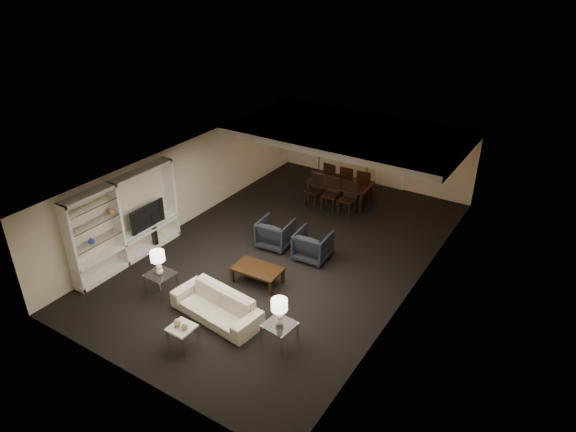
% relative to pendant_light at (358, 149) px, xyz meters
% --- Properties ---
extents(floor, '(11.00, 11.00, 0.00)m').
position_rel_pendant_light_xyz_m(floor, '(-0.30, -3.50, -1.92)').
color(floor, black).
rests_on(floor, ground).
extents(ceiling, '(7.00, 11.00, 0.02)m').
position_rel_pendant_light_xyz_m(ceiling, '(-0.30, -3.50, 0.58)').
color(ceiling, silver).
rests_on(ceiling, ground).
extents(wall_back, '(7.00, 0.02, 2.50)m').
position_rel_pendant_light_xyz_m(wall_back, '(-0.30, 2.00, -0.67)').
color(wall_back, beige).
rests_on(wall_back, ground).
extents(wall_front, '(7.00, 0.02, 2.50)m').
position_rel_pendant_light_xyz_m(wall_front, '(-0.30, -9.00, -0.67)').
color(wall_front, beige).
rests_on(wall_front, ground).
extents(wall_left, '(0.02, 11.00, 2.50)m').
position_rel_pendant_light_xyz_m(wall_left, '(-3.80, -3.50, -0.67)').
color(wall_left, beige).
rests_on(wall_left, ground).
extents(wall_right, '(0.02, 11.00, 2.50)m').
position_rel_pendant_light_xyz_m(wall_right, '(3.20, -3.50, -0.67)').
color(wall_right, beige).
rests_on(wall_right, ground).
extents(ceiling_soffit, '(7.00, 4.00, 0.20)m').
position_rel_pendant_light_xyz_m(ceiling_soffit, '(-0.30, 0.00, 0.48)').
color(ceiling_soffit, silver).
rests_on(ceiling_soffit, ceiling).
extents(curtains, '(1.50, 0.12, 2.40)m').
position_rel_pendant_light_xyz_m(curtains, '(-1.20, 1.92, -0.72)').
color(curtains, beige).
rests_on(curtains, wall_back).
extents(door, '(0.90, 0.05, 2.10)m').
position_rel_pendant_light_xyz_m(door, '(0.40, 1.97, -0.87)').
color(door, silver).
rests_on(door, wall_back).
extents(painting, '(0.95, 0.04, 0.65)m').
position_rel_pendant_light_xyz_m(painting, '(1.80, 1.96, -0.37)').
color(painting, '#142D38').
rests_on(painting, wall_back).
extents(media_unit, '(0.38, 3.40, 2.35)m').
position_rel_pendant_light_xyz_m(media_unit, '(-3.61, -6.10, -0.74)').
color(media_unit, white).
rests_on(media_unit, wall_left).
extents(pendant_light, '(0.52, 0.52, 0.24)m').
position_rel_pendant_light_xyz_m(pendant_light, '(0.00, 0.00, 0.00)').
color(pendant_light, '#D8591E').
rests_on(pendant_light, ceiling_soffit).
extents(sofa, '(2.27, 1.10, 0.64)m').
position_rel_pendant_light_xyz_m(sofa, '(-0.15, -6.74, -1.60)').
color(sofa, beige).
rests_on(sofa, floor).
extents(coffee_table, '(1.23, 0.76, 0.43)m').
position_rel_pendant_light_xyz_m(coffee_table, '(-0.15, -5.14, -1.71)').
color(coffee_table, black).
rests_on(coffee_table, floor).
extents(armchair_left, '(0.95, 0.97, 0.81)m').
position_rel_pendant_light_xyz_m(armchair_left, '(-0.75, -3.44, -1.51)').
color(armchair_left, black).
rests_on(armchair_left, floor).
extents(armchair_right, '(0.92, 0.95, 0.81)m').
position_rel_pendant_light_xyz_m(armchair_right, '(0.45, -3.44, -1.51)').
color(armchair_right, black).
rests_on(armchair_right, floor).
extents(side_table_left, '(0.62, 0.62, 0.56)m').
position_rel_pendant_light_xyz_m(side_table_left, '(-1.85, -6.74, -1.64)').
color(side_table_left, white).
rests_on(side_table_left, floor).
extents(side_table_right, '(0.66, 0.66, 0.56)m').
position_rel_pendant_light_xyz_m(side_table_right, '(1.55, -6.74, -1.64)').
color(side_table_right, silver).
rests_on(side_table_right, floor).
extents(table_lamp_left, '(0.36, 0.36, 0.62)m').
position_rel_pendant_light_xyz_m(table_lamp_left, '(-1.85, -6.74, -1.05)').
color(table_lamp_left, '#F5E9CF').
rests_on(table_lamp_left, side_table_left).
extents(table_lamp_right, '(0.37, 0.37, 0.62)m').
position_rel_pendant_light_xyz_m(table_lamp_right, '(1.55, -6.74, -1.05)').
color(table_lamp_right, '#EFE5C9').
rests_on(table_lamp_right, side_table_right).
extents(marble_table, '(0.51, 0.51, 0.50)m').
position_rel_pendant_light_xyz_m(marble_table, '(-0.15, -7.84, -1.67)').
color(marble_table, white).
rests_on(marble_table, floor).
extents(gold_gourd_a, '(0.16, 0.16, 0.16)m').
position_rel_pendant_light_xyz_m(gold_gourd_a, '(-0.25, -7.84, -1.34)').
color(gold_gourd_a, '#DFCB76').
rests_on(gold_gourd_a, marble_table).
extents(gold_gourd_b, '(0.14, 0.14, 0.14)m').
position_rel_pendant_light_xyz_m(gold_gourd_b, '(-0.05, -7.84, -1.35)').
color(gold_gourd_b, '#CDBA6D').
rests_on(gold_gourd_b, marble_table).
extents(television, '(1.14, 0.15, 0.66)m').
position_rel_pendant_light_xyz_m(television, '(-3.58, -5.49, -0.84)').
color(television, black).
rests_on(television, media_unit).
extents(vase_blue, '(0.16, 0.16, 0.17)m').
position_rel_pendant_light_xyz_m(vase_blue, '(-3.61, -7.18, -0.78)').
color(vase_blue, navy).
rests_on(vase_blue, media_unit).
extents(vase_amber, '(0.15, 0.15, 0.16)m').
position_rel_pendant_light_xyz_m(vase_amber, '(-3.61, -6.48, -0.28)').
color(vase_amber, '#D69047').
rests_on(vase_amber, media_unit).
extents(floor_speaker, '(0.13, 0.13, 1.11)m').
position_rel_pendant_light_xyz_m(floor_speaker, '(-3.50, -5.32, -1.37)').
color(floor_speaker, black).
rests_on(floor_speaker, floor).
extents(dining_table, '(2.09, 1.27, 0.70)m').
position_rel_pendant_light_xyz_m(dining_table, '(-0.53, -0.03, -1.57)').
color(dining_table, black).
rests_on(dining_table, floor).
extents(chair_nl, '(0.53, 0.53, 1.05)m').
position_rel_pendant_light_xyz_m(chair_nl, '(-1.13, -0.68, -1.40)').
color(chair_nl, black).
rests_on(chair_nl, floor).
extents(chair_nm, '(0.54, 0.54, 1.05)m').
position_rel_pendant_light_xyz_m(chair_nm, '(-0.53, -0.68, -1.40)').
color(chair_nm, black).
rests_on(chair_nm, floor).
extents(chair_nr, '(0.50, 0.50, 1.05)m').
position_rel_pendant_light_xyz_m(chair_nr, '(0.07, -0.68, -1.40)').
color(chair_nr, black).
rests_on(chair_nr, floor).
extents(chair_fl, '(0.53, 0.53, 1.05)m').
position_rel_pendant_light_xyz_m(chair_fl, '(-1.13, 0.62, -1.40)').
color(chair_fl, black).
rests_on(chair_fl, floor).
extents(chair_fm, '(0.51, 0.51, 1.05)m').
position_rel_pendant_light_xyz_m(chair_fm, '(-0.53, 0.62, -1.40)').
color(chair_fm, black).
rests_on(chair_fm, floor).
extents(chair_fr, '(0.53, 0.53, 1.05)m').
position_rel_pendant_light_xyz_m(chair_fr, '(0.07, 0.62, -1.40)').
color(chair_fr, black).
rests_on(chair_fr, floor).
extents(floor_lamp, '(0.32, 0.32, 1.80)m').
position_rel_pendant_light_xyz_m(floor_lamp, '(-1.67, 0.61, -1.02)').
color(floor_lamp, black).
rests_on(floor_lamp, floor).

